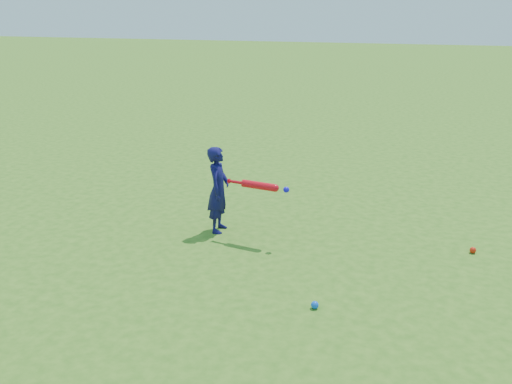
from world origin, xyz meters
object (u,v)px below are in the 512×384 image
child (218,190)px  bat_swing (262,186)px  ground_ball_blue (315,305)px  ground_ball_red (473,250)px

child → bat_swing: 0.61m
ground_ball_blue → child: bearing=136.6°
bat_swing → ground_ball_red: bearing=18.5°
ground_ball_red → bat_swing: (-2.30, -0.43, 0.63)m
ground_ball_red → bat_swing: bat_swing is taller
child → ground_ball_red: child is taller
child → ground_ball_blue: 2.17m
child → bat_swing: child is taller
ground_ball_red → bat_swing: size_ratio=0.09×
ground_ball_red → bat_swing: 2.42m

